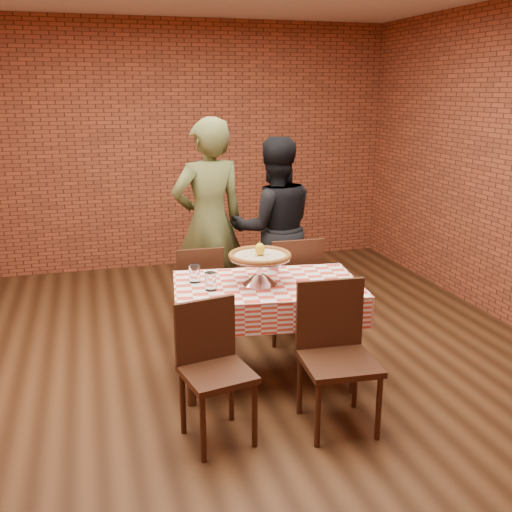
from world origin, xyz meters
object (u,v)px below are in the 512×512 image
at_px(table, 267,332).
at_px(pizza_stand, 260,270).
at_px(chair_far_left, 198,292).
at_px(diner_black, 274,229).
at_px(pizza, 260,256).
at_px(water_glass_left, 211,281).
at_px(condiment_caddy, 274,263).
at_px(chair_near_left, 217,376).
at_px(diner_olive, 209,223).
at_px(chair_near_right, 339,360).
at_px(chair_far_right, 290,286).
at_px(water_glass_right, 195,274).

xyz_separation_m(table, pizza_stand, (-0.05, 0.01, 0.48)).
xyz_separation_m(chair_far_left, diner_black, (0.81, 0.40, 0.42)).
bearing_deg(pizza, water_glass_left, -173.92).
xyz_separation_m(condiment_caddy, chair_near_left, (-0.66, -0.96, -0.39)).
distance_m(pizza_stand, diner_black, 1.34).
height_order(chair_near_left, diner_olive, diner_olive).
height_order(water_glass_left, condiment_caddy, condiment_caddy).
relative_size(pizza_stand, chair_far_left, 0.52).
relative_size(condiment_caddy, diner_olive, 0.07).
relative_size(table, pizza_stand, 2.93).
bearing_deg(chair_near_left, condiment_caddy, 44.30).
distance_m(pizza_stand, chair_near_right, 0.91).
distance_m(chair_near_right, chair_far_left, 1.71).
xyz_separation_m(pizza_stand, chair_far_left, (-0.30, 0.84, -0.42)).
bearing_deg(diner_black, chair_far_right, 91.39).
height_order(water_glass_right, condiment_caddy, condiment_caddy).
bearing_deg(water_glass_right, table, -18.45).
xyz_separation_m(table, pizza, (-0.05, 0.01, 0.59)).
bearing_deg(diner_black, chair_far_left, 30.98).
height_order(water_glass_left, diner_olive, diner_olive).
bearing_deg(diner_black, condiment_caddy, 76.54).
bearing_deg(chair_far_right, table, 60.28).
height_order(table, pizza, pizza).
xyz_separation_m(water_glass_right, diner_olive, (0.33, 1.07, 0.12)).
bearing_deg(chair_far_left, diner_olive, -113.91).
bearing_deg(chair_far_right, chair_near_left, 57.26).
relative_size(chair_far_left, diner_olive, 0.46).
relative_size(table, chair_near_left, 1.51).
distance_m(pizza_stand, chair_far_left, 0.99).
bearing_deg(table, chair_near_left, -127.14).
distance_m(table, water_glass_right, 0.69).
xyz_separation_m(pizza_stand, diner_olive, (-0.12, 1.23, 0.09)).
relative_size(chair_near_left, diner_olive, 0.46).
xyz_separation_m(chair_near_right, diner_black, (0.21, 2.01, 0.38)).
height_order(pizza_stand, condiment_caddy, pizza_stand).
bearing_deg(water_glass_left, table, 4.46).
relative_size(table, chair_far_left, 1.52).
relative_size(diner_olive, diner_black, 1.11).
height_order(water_glass_right, chair_far_right, chair_far_right).
bearing_deg(table, chair_far_left, 112.82).
relative_size(condiment_caddy, chair_far_right, 0.15).
bearing_deg(diner_olive, water_glass_right, 61.85).
distance_m(water_glass_left, diner_olive, 1.30).
bearing_deg(chair_far_right, water_glass_left, 42.27).
bearing_deg(chair_near_right, chair_near_left, 179.54).
relative_size(pizza, chair_far_left, 0.52).
relative_size(pizza_stand, pizza, 1.00).
bearing_deg(pizza_stand, diner_olive, 95.57).
xyz_separation_m(pizza, chair_near_right, (0.30, -0.76, -0.50)).
distance_m(chair_near_right, chair_far_right, 1.46).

